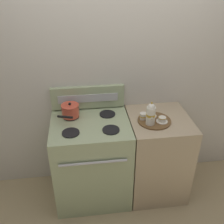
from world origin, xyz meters
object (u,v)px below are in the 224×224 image
Objects in this scene: teacup_left at (151,114)px; teapot at (151,114)px; stove at (92,160)px; teacup_right at (162,119)px; creamer_jug at (143,116)px; serving_tray at (154,121)px; saucepan at (70,111)px.

teapot is at bearing -107.67° from teacup_left.
teapot is (0.56, -0.10, 0.58)m from stove.
stove is 0.84m from teacup_right.
stove is at bearing 173.44° from teacup_right.
creamer_jug is at bearing 156.24° from teacup_right.
teacup_left is (-0.01, 0.08, 0.03)m from serving_tray.
serving_tray is (0.62, -0.04, 0.46)m from stove.
teapot is at bearing -10.26° from stove.
teapot is at bearing -65.13° from creamer_jug.
creamer_jug is (0.70, -0.15, -0.03)m from saucepan.
stove is at bearing -37.44° from saucepan.
teacup_left is 1.64× the size of creamer_jug.
teacup_left is 1.00× the size of teacup_right.
saucepan is at bearing 172.59° from teacup_left.
saucepan reaches higher than creamer_jug.
teacup_left reaches higher than serving_tray.
saucepan is 0.89m from teacup_right.
saucepan is 0.83× the size of serving_tray.
creamer_jug reaches higher than stove.
teapot is 0.13m from creamer_jug.
teacup_right is at bearing -56.37° from teacup_left.
teapot is at bearing -18.02° from saucepan.
serving_tray is at bearing 149.55° from teacup_right.
creamer_jug is (-0.04, 0.10, -0.08)m from teapot.
teapot is at bearing -133.80° from serving_tray.
teacup_left is at bearing 99.78° from serving_tray.
teacup_right is (0.08, -0.12, 0.00)m from teacup_left.
serving_tray is at bearing -3.79° from stove.
serving_tray is 0.14m from teapot.
creamer_jug is (-0.10, 0.04, 0.04)m from serving_tray.
teacup_right reaches higher than stove.
serving_tray is 2.88× the size of teacup_right.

